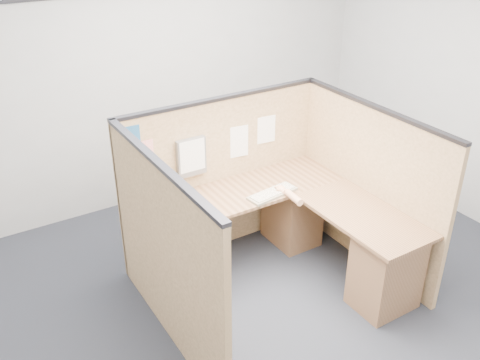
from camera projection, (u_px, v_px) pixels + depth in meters
floor at (281, 297)px, 4.64m from camera, size 5.00×5.00×0.00m
wall_back at (162, 75)px, 5.67m from camera, size 5.00×0.00×5.00m
cubicle_partitions at (256, 200)px, 4.60m from camera, size 2.06×1.83×1.53m
l_desk at (281, 237)px, 4.76m from camera, size 1.95×1.75×0.73m
laptop at (166, 199)px, 4.56m from camera, size 0.40×0.41×0.25m
keyboard at (272, 193)px, 4.75m from camera, size 0.50×0.22×0.03m
mouse at (280, 190)px, 4.78m from camera, size 0.10×0.06×0.04m
hand_forearm at (289, 194)px, 4.69m from camera, size 0.10×0.34×0.07m
blue_poster at (130, 141)px, 4.34m from camera, size 0.19×0.01×0.25m
american_flag at (140, 150)px, 4.41m from camera, size 0.20×0.01×0.34m
file_holder at (191, 157)px, 4.70m from camera, size 0.27×0.05×0.35m
paper_left at (236, 142)px, 4.93m from camera, size 0.24×0.04×0.31m
paper_right at (265, 130)px, 5.06m from camera, size 0.21×0.02×0.27m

